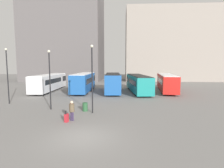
{
  "coord_description": "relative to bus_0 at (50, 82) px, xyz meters",
  "views": [
    {
      "loc": [
        2.45,
        -10.68,
        4.6
      ],
      "look_at": [
        0.99,
        16.3,
        1.73
      ],
      "focal_mm": 28.0,
      "sensor_mm": 36.0,
      "label": 1
    }
  ],
  "objects": [
    {
      "name": "suitcase",
      "position": [
        8.58,
        -17.36,
        -1.28
      ],
      "size": [
        0.32,
        0.39,
        0.98
      ],
      "rotation": [
        0.0,
        0.0,
        1.34
      ],
      "color": "#B7232D",
      "rests_on": "ground_plane"
    },
    {
      "name": "lamp_post_2",
      "position": [
        -0.5,
        -10.95,
        2.2
      ],
      "size": [
        0.28,
        0.28,
        6.62
      ],
      "color": "black",
      "rests_on": "ground_plane"
    },
    {
      "name": "bus_2",
      "position": [
        11.59,
        -1.34,
        0.11
      ],
      "size": [
        2.91,
        9.29,
        3.23
      ],
      "rotation": [
        0.0,
        0.0,
        1.62
      ],
      "color": "#1E56A3",
      "rests_on": "ground_plane"
    },
    {
      "name": "bus_3",
      "position": [
        15.94,
        -0.48,
        -0.03
      ],
      "size": [
        3.66,
        12.23,
        2.93
      ],
      "rotation": [
        0.0,
        0.0,
        1.66
      ],
      "color": "#19847F",
      "rests_on": "ground_plane"
    },
    {
      "name": "lamp_post_1",
      "position": [
        10.26,
        -14.55,
        2.15
      ],
      "size": [
        0.28,
        0.28,
        6.53
      ],
      "color": "black",
      "rests_on": "ground_plane"
    },
    {
      "name": "ground_plane",
      "position": [
        10.59,
        -20.31,
        -1.63
      ],
      "size": [
        160.0,
        160.0,
        0.0
      ],
      "primitive_type": "plane",
      "color": "slate"
    },
    {
      "name": "traveler",
      "position": [
        8.93,
        -16.98,
        -0.63
      ],
      "size": [
        0.52,
        0.52,
        1.69
      ],
      "rotation": [
        0.0,
        0.0,
        1.34
      ],
      "color": "#382D4C",
      "rests_on": "ground_plane"
    },
    {
      "name": "trash_bin",
      "position": [
        9.38,
        -13.83,
        -1.21
      ],
      "size": [
        0.52,
        0.52,
        0.85
      ],
      "color": "#285633",
      "rests_on": "ground_plane"
    },
    {
      "name": "bus_0",
      "position": [
        0.0,
        0.0,
        0.0
      ],
      "size": [
        2.78,
        12.01,
        2.98
      ],
      "rotation": [
        0.0,
        0.0,
        1.6
      ],
      "color": "silver",
      "rests_on": "ground_plane"
    },
    {
      "name": "bus_4",
      "position": [
        21.19,
        0.9,
        0.01
      ],
      "size": [
        3.99,
        12.36,
        2.99
      ],
      "rotation": [
        0.0,
        0.0,
        1.44
      ],
      "color": "red",
      "rests_on": "ground_plane"
    },
    {
      "name": "lamp_post_0",
      "position": [
        5.66,
        -13.41,
        1.96
      ],
      "size": [
        0.28,
        0.28,
        6.17
      ],
      "color": "black",
      "rests_on": "ground_plane"
    },
    {
      "name": "bus_1",
      "position": [
        6.4,
        -0.51,
        0.11
      ],
      "size": [
        2.68,
        10.5,
        3.21
      ],
      "rotation": [
        0.0,
        0.0,
        1.59
      ],
      "color": "#1E56A3",
      "rests_on": "ground_plane"
    },
    {
      "name": "building_block_left",
      "position": [
        -4.38,
        23.97,
        17.72
      ],
      "size": [
        22.36,
        17.14,
        38.71
      ],
      "color": "#5B5656",
      "rests_on": "ground_plane"
    },
    {
      "name": "building_block_right",
      "position": [
        29.46,
        23.97,
        9.0
      ],
      "size": [
        30.16,
        10.46,
        21.27
      ],
      "color": "gray",
      "rests_on": "ground_plane"
    }
  ]
}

